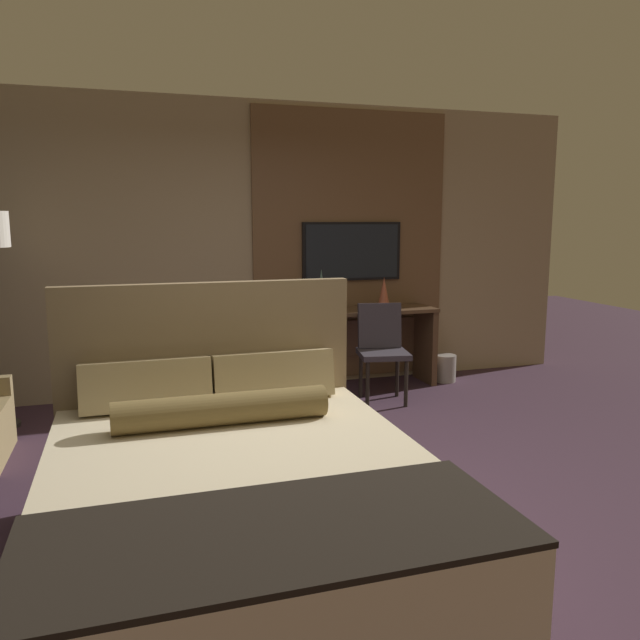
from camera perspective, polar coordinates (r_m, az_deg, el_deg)
ground_plane at (r=3.97m, az=-0.60°, el=-15.83°), size 16.00×16.00×0.00m
wall_back_tv_panel at (r=6.16m, az=-6.40°, el=6.57°), size 7.20×0.09×2.80m
bed at (r=3.08m, az=-7.52°, el=-16.35°), size 1.76×2.18×1.31m
desk at (r=6.29m, az=3.50°, el=-1.39°), size 1.53×0.49×0.79m
tv at (r=6.37m, az=2.95°, el=6.29°), size 1.05×0.04×0.59m
desk_chair at (r=5.82m, az=5.64°, el=-2.11°), size 0.51×0.51×0.90m
vase_tall at (r=6.00m, az=0.13°, el=2.74°), size 0.11×0.11×0.41m
vase_short at (r=6.29m, az=5.87°, el=2.51°), size 0.13×0.13×0.31m
waste_bin at (r=6.65m, az=11.38°, el=-4.33°), size 0.22×0.22×0.28m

